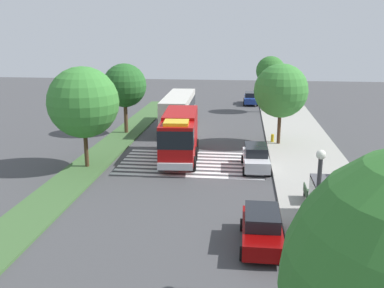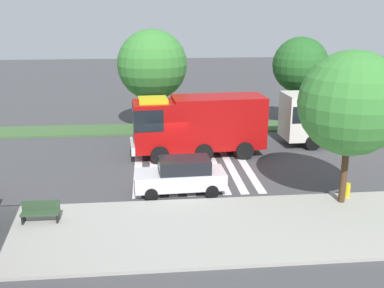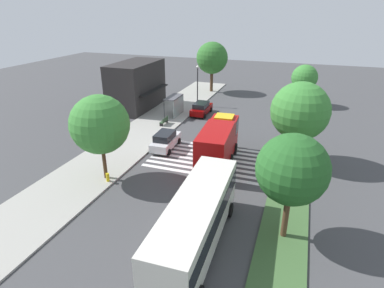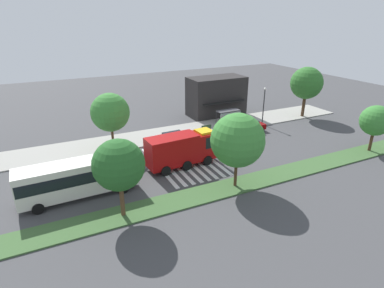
{
  "view_description": "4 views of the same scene",
  "coord_description": "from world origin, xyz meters",
  "views": [
    {
      "loc": [
        30.78,
        3.83,
        10.02
      ],
      "look_at": [
        -1.6,
        0.03,
        1.5
      ],
      "focal_mm": 40.91,
      "sensor_mm": 36.0,
      "label": 1
    },
    {
      "loc": [
        1.03,
        26.0,
        8.89
      ],
      "look_at": [
        -1.41,
        1.18,
        1.41
      ],
      "focal_mm": 42.18,
      "sensor_mm": 36.0,
      "label": 2
    },
    {
      "loc": [
        -27.74,
        -7.56,
        13.38
      ],
      "look_at": [
        -2.26,
        1.43,
        1.71
      ],
      "focal_mm": 29.79,
      "sensor_mm": 36.0,
      "label": 3
    },
    {
      "loc": [
        -15.31,
        -30.46,
        15.82
      ],
      "look_at": [
        0.0,
        0.73,
        1.64
      ],
      "focal_mm": 29.61,
      "sensor_mm": 36.0,
      "label": 4
    }
  ],
  "objects": [
    {
      "name": "fire_truck",
      "position": [
        -1.83,
        -0.99,
        2.12
      ],
      "size": [
        8.47,
        3.19,
        3.77
      ],
      "rotation": [
        0.0,
        0.0,
        0.07
      ],
      "color": "#A50C0C",
      "rests_on": "ground_plane"
    },
    {
      "name": "median_tree_center",
      "position": [
        20.6,
        -7.61,
        4.03
      ],
      "size": [
        3.68,
        3.68,
        5.75
      ],
      "color": "#47301E",
      "rests_on": "median_strip"
    },
    {
      "name": "sidewalk_tree_west",
      "position": [
        -7.94,
        7.11,
        4.87
      ],
      "size": [
        4.72,
        4.72,
        7.1
      ],
      "color": "#47301E",
      "rests_on": "sidewalk"
    },
    {
      "name": "parked_car_mid",
      "position": [
        -0.5,
        4.91,
        0.91
      ],
      "size": [
        4.57,
        2.15,
        1.79
      ],
      "rotation": [
        0.0,
        0.0,
        0.04
      ],
      "color": "silver",
      "rests_on": "ground_plane"
    },
    {
      "name": "storefront_building",
      "position": [
        11.26,
        14.44,
        3.22
      ],
      "size": [
        9.36,
        5.48,
        6.44
      ],
      "color": "#282626",
      "rests_on": "ground_plane"
    },
    {
      "name": "crosswalk",
      "position": [
        -1.42,
        0.0,
        0.01
      ],
      "size": [
        6.75,
        11.0,
        0.01
      ],
      "color": "silver",
      "rests_on": "ground_plane"
    },
    {
      "name": "ground_plane",
      "position": [
        0.0,
        0.0,
        0.0
      ],
      "size": [
        120.0,
        120.0,
        0.0
      ],
      "primitive_type": "plane",
      "color": "#424244"
    },
    {
      "name": "street_lamp",
      "position": [
        15.1,
        6.71,
        3.52
      ],
      "size": [
        0.36,
        0.36,
        5.68
      ],
      "color": "#2D2D30",
      "rests_on": "sidewalk"
    },
    {
      "name": "parked_car_east",
      "position": [
        11.38,
        4.91,
        0.87
      ],
      "size": [
        4.56,
        2.07,
        1.69
      ],
      "rotation": [
        0.0,
        0.0,
        0.0
      ],
      "color": "#720505",
      "rests_on": "ground_plane"
    },
    {
      "name": "transit_bus",
      "position": [
        -13.32,
        -2.75,
        2.09
      ],
      "size": [
        10.74,
        3.08,
        3.53
      ],
      "rotation": [
        0.0,
        0.0,
        3.17
      ],
      "color": "silver",
      "rests_on": "ground_plane"
    },
    {
      "name": "sidewalk_tree_east",
      "position": [
        23.75,
        7.11,
        5.65
      ],
      "size": [
        5.15,
        5.15,
        8.11
      ],
      "color": "#47301E",
      "rests_on": "sidewalk"
    },
    {
      "name": "median_tree_west",
      "position": [
        0.67,
        -7.61,
        4.96
      ],
      "size": [
        5.16,
        5.16,
        7.41
      ],
      "color": "#47301E",
      "rests_on": "median_strip"
    },
    {
      "name": "median_strip",
      "position": [
        0.0,
        -7.61,
        0.07
      ],
      "size": [
        60.0,
        3.0,
        0.14
      ],
      "primitive_type": "cube",
      "color": "#3D6033",
      "rests_on": "ground_plane"
    },
    {
      "name": "bench_near_shelter",
      "position": [
        5.76,
        7.84,
        0.59
      ],
      "size": [
        1.6,
        0.5,
        0.9
      ],
      "color": "#2D472D",
      "rests_on": "sidewalk"
    },
    {
      "name": "bus_stop_shelter",
      "position": [
        9.76,
        7.88,
        1.89
      ],
      "size": [
        3.5,
        1.4,
        2.46
      ],
      "color": "#4C4C51",
      "rests_on": "sidewalk"
    },
    {
      "name": "sidewalk",
      "position": [
        0.0,
        9.11,
        0.07
      ],
      "size": [
        60.0,
        6.0,
        0.14
      ],
      "primitive_type": "cube",
      "color": "#9E9B93",
      "rests_on": "ground_plane"
    },
    {
      "name": "fire_hydrant",
      "position": [
        -8.43,
        6.61,
        0.49
      ],
      "size": [
        0.28,
        0.28,
        0.7
      ],
      "primitive_type": "cylinder",
      "color": "gold",
      "rests_on": "sidewalk"
    },
    {
      "name": "median_tree_far_west",
      "position": [
        -10.58,
        -7.61,
        4.8
      ],
      "size": [
        4.23,
        4.23,
        6.79
      ],
      "color": "#513823",
      "rests_on": "median_strip"
    }
  ]
}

